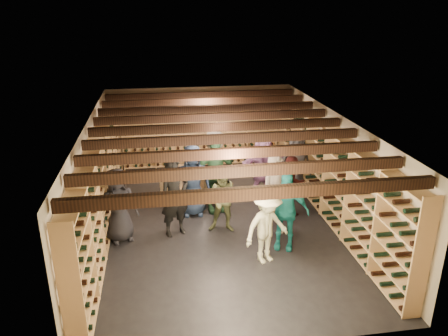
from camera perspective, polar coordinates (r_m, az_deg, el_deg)
name	(u,v)px	position (r m, az deg, el deg)	size (l,w,h in m)	color
ground	(219,221)	(10.18, -0.63, -6.97)	(8.00, 8.00, 0.00)	black
walls	(219,173)	(9.68, -0.66, -0.67)	(5.52, 8.02, 2.40)	#B3A68B
ceiling	(219,121)	(9.31, -0.69, 6.22)	(5.50, 8.00, 0.01)	beige
ceiling_joists	(219,127)	(9.34, -0.69, 5.39)	(5.40, 7.12, 0.18)	black
wine_rack_left	(101,185)	(9.73, -15.83, -2.18)	(0.32, 7.50, 2.15)	tan
wine_rack_right	(329,172)	(10.38, 13.53, -0.50)	(0.32, 7.50, 2.15)	tan
wine_rack_back	(201,131)	(13.33, -3.01, 4.79)	(4.70, 0.30, 2.15)	tan
crate_stack_left	(171,186)	(11.30, -6.90, -2.29)	(0.58, 0.47, 0.68)	tan
crate_stack_right	(210,186)	(11.19, -1.81, -2.37)	(0.59, 0.49, 0.68)	tan
crate_loose	(252,170)	(13.00, 3.65, -0.23)	(0.50, 0.33, 0.17)	tan
person_0	(119,205)	(9.34, -13.61, -4.75)	(0.79, 0.51, 1.61)	black
person_1	(175,197)	(9.35, -6.47, -3.80)	(0.64, 0.42, 1.75)	black
person_2	(225,200)	(9.46, 0.09, -4.19)	(0.72, 0.56, 1.49)	#515634
person_3	(267,227)	(8.42, 5.61, -7.70)	(0.96, 0.55, 1.48)	beige
person_4	(285,211)	(8.88, 7.93, -5.52)	(0.98, 0.41, 1.67)	#187B7B
person_6	(193,181)	(10.20, -4.12, -1.65)	(0.84, 0.55, 1.72)	#1B2943
person_7	(275,195)	(9.35, 6.72, -3.57)	(0.66, 0.44, 1.82)	gray
person_8	(292,187)	(10.21, 8.86, -2.51)	(0.73, 0.57, 1.49)	#4B1918
person_9	(215,165)	(11.00, -1.21, 0.34)	(1.16, 0.67, 1.80)	#B6AEA8
person_10	(215,175)	(10.32, -1.20, -0.88)	(1.09, 0.45, 1.86)	#264F31
person_11	(263,165)	(11.24, 5.10, 0.42)	(1.57, 0.50, 1.69)	#966099
person_12	(295,163)	(11.43, 9.31, 0.61)	(0.83, 0.54, 1.70)	#38373D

